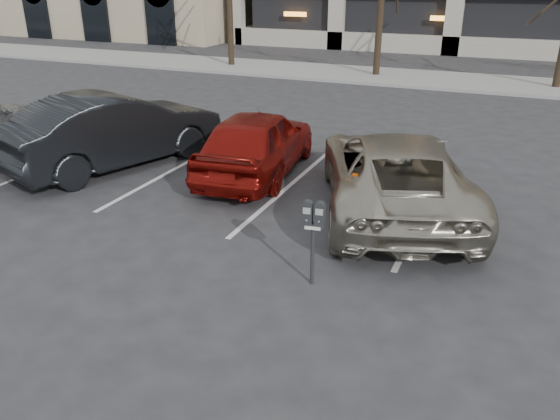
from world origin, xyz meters
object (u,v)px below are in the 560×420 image
object	(u,v)px
suv_silver	(394,172)
parking_meter	(313,223)
car_dark	(115,130)
car_red	(257,142)

from	to	relation	value
suv_silver	parking_meter	bearing A→B (deg)	62.16
parking_meter	car_dark	xyz separation A→B (m)	(-5.96, 3.21, -0.13)
suv_silver	car_red	distance (m)	3.26
parking_meter	car_dark	bearing A→B (deg)	142.46
parking_meter	car_dark	size ratio (longest dim) A/B	0.25
suv_silver	car_red	xyz separation A→B (m)	(-3.16, 0.79, -0.01)
parking_meter	suv_silver	xyz separation A→B (m)	(0.43, 3.13, -0.23)
parking_meter	car_red	xyz separation A→B (m)	(-2.74, 3.92, -0.23)
parking_meter	car_red	size ratio (longest dim) A/B	0.29
parking_meter	car_dark	distance (m)	6.77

